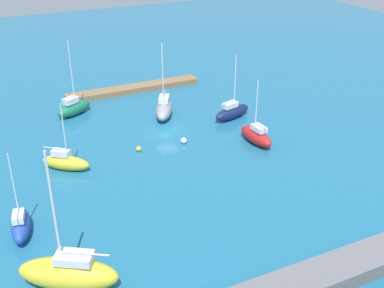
{
  "coord_description": "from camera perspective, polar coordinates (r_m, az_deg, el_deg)",
  "views": [
    {
      "loc": [
        21.52,
        52.14,
        26.62
      ],
      "look_at": [
        0.0,
        7.42,
        1.5
      ],
      "focal_mm": 45.31,
      "sensor_mm": 36.0,
      "label": 1
    }
  ],
  "objects": [
    {
      "name": "sailboat_gray_far_north",
      "position": [
        66.21,
        -3.32,
        4.17
      ],
      "size": [
        4.9,
        6.58,
        10.33
      ],
      "rotation": [
        0.0,
        0.0,
        1.08
      ],
      "color": "gray",
      "rests_on": "water"
    },
    {
      "name": "sailboat_navy_inner_mooring",
      "position": [
        65.78,
        4.74,
        3.82
      ],
      "size": [
        6.34,
        3.42,
        8.74
      ],
      "rotation": [
        0.0,
        0.0,
        3.43
      ],
      "color": "#141E4C",
      "rests_on": "water"
    },
    {
      "name": "pier_dock",
      "position": [
        76.06,
        -6.88,
        6.5
      ],
      "size": [
        21.06,
        2.51,
        0.83
      ],
      "primitive_type": "cube",
      "color": "olive",
      "rests_on": "ground"
    },
    {
      "name": "sailboat_yellow_center_basin",
      "position": [
        39.06,
        -14.32,
        -14.45
      ],
      "size": [
        8.0,
        6.35,
        11.78
      ],
      "rotation": [
        0.0,
        0.0,
        5.72
      ],
      "color": "yellow",
      "rests_on": "water"
    },
    {
      "name": "water",
      "position": [
        62.38,
        -2.96,
        1.54
      ],
      "size": [
        160.0,
        160.0,
        0.0
      ],
      "primitive_type": "plane",
      "color": "#1E668C",
      "rests_on": "ground"
    },
    {
      "name": "breakwater",
      "position": [
        39.92,
        15.2,
        -14.84
      ],
      "size": [
        67.97,
        3.12,
        1.37
      ],
      "primitive_type": "cube",
      "color": "slate",
      "rests_on": "ground"
    },
    {
      "name": "sailboat_yellow_far_south",
      "position": [
        54.8,
        -14.68,
        -2.04
      ],
      "size": [
        5.29,
        4.7,
        7.86
      ],
      "rotation": [
        0.0,
        0.0,
        2.47
      ],
      "color": "yellow",
      "rests_on": "water"
    },
    {
      "name": "mooring_buoy_yellow",
      "position": [
        57.48,
        -6.3,
        -0.57
      ],
      "size": [
        0.62,
        0.62,
        0.62
      ],
      "primitive_type": "sphere",
      "color": "yellow",
      "rests_on": "water"
    },
    {
      "name": "sailboat_green_lone_north",
      "position": [
        68.63,
        -13.76,
        4.19
      ],
      "size": [
        5.86,
        4.4,
        10.33
      ],
      "rotation": [
        0.0,
        0.0,
        3.64
      ],
      "color": "#19724C",
      "rests_on": "water"
    },
    {
      "name": "mooring_buoy_white",
      "position": [
        58.92,
        -0.98,
        0.4
      ],
      "size": [
        0.77,
        0.77,
        0.77
      ],
      "primitive_type": "sphere",
      "color": "white",
      "rests_on": "water"
    },
    {
      "name": "sailboat_red_by_breakwater",
      "position": [
        59.22,
        7.57,
        0.99
      ],
      "size": [
        2.31,
        5.7,
        8.0
      ],
      "rotation": [
        0.0,
        0.0,
        4.79
      ],
      "color": "red",
      "rests_on": "water"
    },
    {
      "name": "sailboat_blue_west_end",
      "position": [
        45.7,
        -19.51,
        -8.97
      ],
      "size": [
        2.55,
        5.05,
        8.01
      ],
      "rotation": [
        0.0,
        0.0,
        4.5
      ],
      "color": "#2347B2",
      "rests_on": "water"
    }
  ]
}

